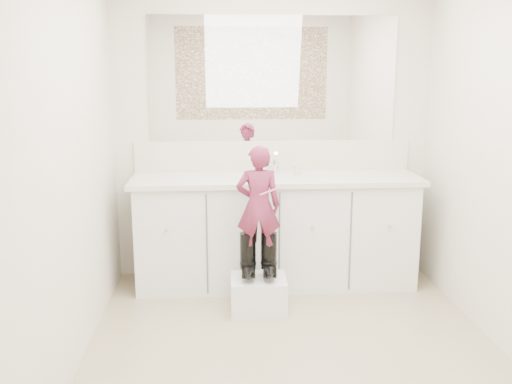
{
  "coord_description": "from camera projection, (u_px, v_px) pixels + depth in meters",
  "views": [
    {
      "loc": [
        -0.46,
        -3.19,
        1.74
      ],
      "look_at": [
        -0.2,
        0.65,
        0.89
      ],
      "focal_mm": 40.0,
      "sensor_mm": 36.0,
      "label": 1
    }
  ],
  "objects": [
    {
      "name": "faucet",
      "position": [
        274.0,
        167.0,
        4.65
      ],
      "size": [
        0.08,
        0.08,
        0.1
      ],
      "primitive_type": "cylinder",
      "color": "silver",
      "rests_on": "countertop"
    },
    {
      "name": "dot_panel",
      "position": [
        371.0,
        97.0,
        1.7
      ],
      "size": [
        2.0,
        0.01,
        1.2
      ],
      "primitive_type": "cube",
      "color": "#472819",
      "rests_on": "wall_front"
    },
    {
      "name": "vanity_cabinet",
      "position": [
        276.0,
        233.0,
        4.61
      ],
      "size": [
        2.2,
        0.55,
        0.85
      ],
      "primitive_type": "cube",
      "color": "silver",
      "rests_on": "floor"
    },
    {
      "name": "cup",
      "position": [
        297.0,
        170.0,
        4.58
      ],
      "size": [
        0.11,
        0.11,
        0.08
      ],
      "primitive_type": "imported",
      "rotation": [
        0.0,
        0.0,
        -0.2
      ],
      "color": "beige",
      "rests_on": "countertop"
    },
    {
      "name": "boot_right",
      "position": [
        269.0,
        255.0,
        4.09
      ],
      "size": [
        0.13,
        0.22,
        0.33
      ],
      "primitive_type": null,
      "rotation": [
        0.0,
        0.0,
        -0.02
      ],
      "color": "black",
      "rests_on": "step_stool"
    },
    {
      "name": "boot_left",
      "position": [
        248.0,
        255.0,
        4.08
      ],
      "size": [
        0.13,
        0.22,
        0.33
      ],
      "primitive_type": null,
      "rotation": [
        0.0,
        0.0,
        -0.02
      ],
      "color": "black",
      "rests_on": "step_stool"
    },
    {
      "name": "toothbrush",
      "position": [
        269.0,
        191.0,
        3.91
      ],
      "size": [
        0.14,
        0.01,
        0.06
      ],
      "primitive_type": "cylinder",
      "rotation": [
        0.0,
        1.22,
        -0.02
      ],
      "color": "pink",
      "rests_on": "toddler"
    },
    {
      "name": "countertop",
      "position": [
        276.0,
        179.0,
        4.5
      ],
      "size": [
        2.28,
        0.58,
        0.04
      ],
      "primitive_type": "cube",
      "color": "beige",
      "rests_on": "vanity_cabinet"
    },
    {
      "name": "wall_back",
      "position": [
        273.0,
        133.0,
        4.71
      ],
      "size": [
        2.6,
        0.0,
        2.6
      ],
      "primitive_type": "plane",
      "rotation": [
        1.57,
        0.0,
        0.0
      ],
      "color": "beige",
      "rests_on": "floor"
    },
    {
      "name": "wall_front",
      "position": [
        365.0,
        242.0,
        1.79
      ],
      "size": [
        2.6,
        0.0,
        2.6
      ],
      "primitive_type": "plane",
      "rotation": [
        -1.57,
        0.0,
        0.0
      ],
      "color": "beige",
      "rests_on": "floor"
    },
    {
      "name": "soap_bottle",
      "position": [
        258.0,
        165.0,
        4.51
      ],
      "size": [
        0.09,
        0.09,
        0.17
      ],
      "primitive_type": "imported",
      "rotation": [
        0.0,
        0.0,
        0.23
      ],
      "color": "white",
      "rests_on": "countertop"
    },
    {
      "name": "floor",
      "position": [
        295.0,
        356.0,
        3.51
      ],
      "size": [
        3.0,
        3.0,
        0.0
      ],
      "primitive_type": "plane",
      "color": "#91805F",
      "rests_on": "ground"
    },
    {
      "name": "wall_left",
      "position": [
        66.0,
        166.0,
        3.16
      ],
      "size": [
        0.0,
        3.0,
        3.0
      ],
      "primitive_type": "plane",
      "rotation": [
        1.57,
        0.0,
        1.57
      ],
      "color": "beige",
      "rests_on": "floor"
    },
    {
      "name": "toddler",
      "position": [
        258.0,
        206.0,
        4.01
      ],
      "size": [
        0.32,
        0.21,
        0.86
      ],
      "primitive_type": "imported",
      "rotation": [
        0.0,
        0.0,
        3.12
      ],
      "color": "#B13666",
      "rests_on": "step_stool"
    },
    {
      "name": "mirror",
      "position": [
        273.0,
        79.0,
        4.61
      ],
      "size": [
        2.0,
        0.02,
        1.0
      ],
      "primitive_type": "cube",
      "color": "white",
      "rests_on": "wall_back"
    },
    {
      "name": "step_stool",
      "position": [
        259.0,
        294.0,
        4.13
      ],
      "size": [
        0.4,
        0.34,
        0.25
      ],
      "primitive_type": "cube",
      "rotation": [
        0.0,
        0.0,
        -0.02
      ],
      "color": "white",
      "rests_on": "floor"
    },
    {
      "name": "backsplash",
      "position": [
        273.0,
        156.0,
        4.74
      ],
      "size": [
        2.28,
        0.03,
        0.25
      ],
      "primitive_type": "cube",
      "color": "beige",
      "rests_on": "countertop"
    }
  ]
}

